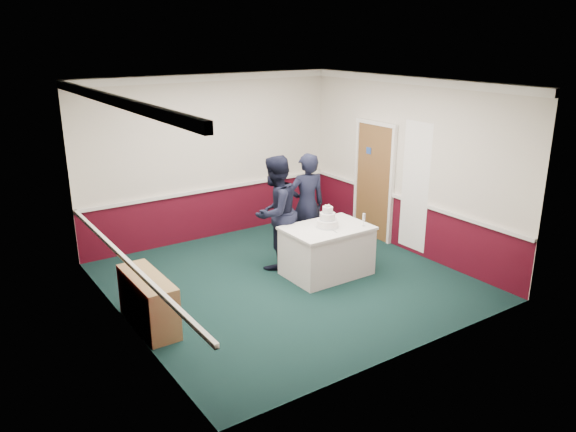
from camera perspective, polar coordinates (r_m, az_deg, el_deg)
ground at (r=8.77m, az=-0.03°, el=-6.61°), size 5.00×5.00×0.00m
room_shell at (r=8.69m, az=-1.87°, el=6.81°), size 5.00×5.00×3.00m
sideboard at (r=7.58m, az=-13.99°, el=-8.39°), size 0.41×1.20×0.70m
cake_table at (r=8.89m, az=3.96°, el=-3.50°), size 1.32×0.92×0.79m
wedding_cake at (r=8.72m, az=4.03°, el=-0.44°), size 0.35×0.35×0.36m
cake_knife at (r=8.59m, az=4.68°, el=-1.51°), size 0.05×0.22×0.00m
champagne_flute at (r=8.81m, az=7.72°, el=-0.17°), size 0.05×0.05×0.21m
person_man at (r=8.99m, az=-1.31°, el=0.35°), size 1.10×0.98×1.85m
person_woman at (r=9.49m, az=1.91°, el=1.12°), size 0.73×0.56×1.79m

